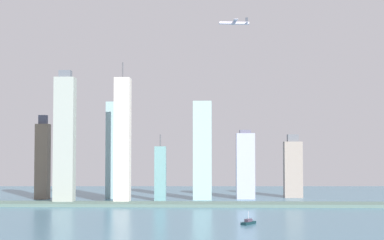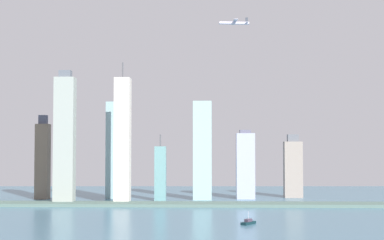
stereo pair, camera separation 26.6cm
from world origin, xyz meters
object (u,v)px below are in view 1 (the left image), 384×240
object	(u,v)px
skyscraper_7	(65,139)
airplane	(234,23)
skyscraper_1	(202,150)
skyscraper_8	(122,141)
skyscraper_2	(113,150)
skyscraper_5	(160,173)
boat_4	(248,222)
skyscraper_0	(43,160)
skyscraper_4	(293,168)
skyscraper_6	(245,165)

from	to	relation	value
skyscraper_7	airplane	world-z (taller)	airplane
skyscraper_1	skyscraper_8	world-z (taller)	skyscraper_8
skyscraper_2	airplane	distance (m)	240.95
skyscraper_5	boat_4	xyz separation A→B (m)	(95.18, -220.30, -32.60)
skyscraper_0	skyscraper_7	distance (m)	86.74
skyscraper_1	skyscraper_7	xyz separation A→B (m)	(-163.31, -61.10, 13.60)
skyscraper_1	boat_4	size ratio (longest dim) A/B	7.35
skyscraper_4	boat_4	bearing A→B (deg)	-106.25
skyscraper_7	airplane	distance (m)	241.70
boat_4	airplane	xyz separation A→B (m)	(-5.58, 140.32, 206.48)
skyscraper_0	airplane	size ratio (longest dim) A/B	3.15
skyscraper_5	boat_4	distance (m)	242.18
skyscraper_2	skyscraper_4	distance (m)	241.64
skyscraper_0	skyscraper_8	world-z (taller)	skyscraper_8
skyscraper_4	skyscraper_7	bearing A→B (deg)	-161.24
skyscraper_8	airplane	bearing A→B (deg)	-17.18
skyscraper_2	skyscraper_7	world-z (taller)	skyscraper_7
skyscraper_6	airplane	size ratio (longest dim) A/B	2.59
skyscraper_1	boat_4	distance (m)	246.57
skyscraper_4	boat_4	world-z (taller)	skyscraper_4
skyscraper_1	skyscraper_2	bearing A→B (deg)	170.73
skyscraper_4	skyscraper_7	world-z (taller)	skyscraper_7
skyscraper_7	boat_4	xyz separation A→B (m)	(205.70, -173.87, -75.16)
skyscraper_8	boat_4	bearing A→B (deg)	-52.77
skyscraper_6	skyscraper_7	size ratio (longest dim) A/B	0.57
skyscraper_5	skyscraper_6	world-z (taller)	skyscraper_6
skyscraper_4	skyscraper_5	size ratio (longest dim) A/B	1.01
skyscraper_1	skyscraper_4	xyz separation A→B (m)	(121.23, 35.52, -24.02)
skyscraper_6	airplane	bearing A→B (deg)	-99.80
skyscraper_4	boat_4	xyz separation A→B (m)	(-78.84, -270.49, -37.55)
skyscraper_1	boat_4	world-z (taller)	skyscraper_1
skyscraper_0	skyscraper_2	bearing A→B (deg)	7.22
skyscraper_1	boat_4	bearing A→B (deg)	-79.77
skyscraper_4	skyscraper_0	bearing A→B (deg)	-175.22
skyscraper_7	skyscraper_8	bearing A→B (deg)	6.11
airplane	boat_4	bearing A→B (deg)	87.36
skyscraper_6	skyscraper_8	world-z (taller)	skyscraper_8
skyscraper_1	skyscraper_7	size ratio (longest dim) A/B	0.80
skyscraper_8	boat_4	world-z (taller)	skyscraper_8
skyscraper_5	skyscraper_6	size ratio (longest dim) A/B	0.93
skyscraper_1	skyscraper_7	world-z (taller)	skyscraper_7
skyscraper_2	skyscraper_5	size ratio (longest dim) A/B	1.52
skyscraper_1	skyscraper_7	bearing A→B (deg)	-159.49
skyscraper_4	skyscraper_7	distance (m)	302.84
skyscraper_4	skyscraper_5	bearing A→B (deg)	-163.91
skyscraper_4	skyscraper_1	bearing A→B (deg)	-163.67
skyscraper_6	boat_4	xyz separation A→B (m)	(-13.99, -253.62, -41.87)
skyscraper_5	skyscraper_2	bearing A→B (deg)	152.68
skyscraper_0	skyscraper_5	world-z (taller)	skyscraper_0
skyscraper_1	skyscraper_8	bearing A→B (deg)	-150.54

